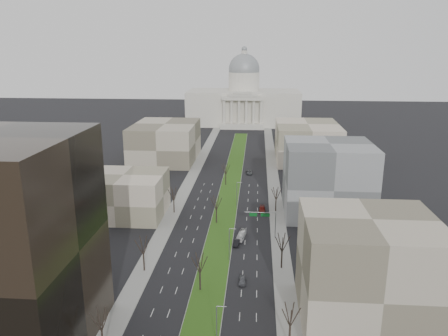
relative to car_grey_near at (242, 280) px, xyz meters
The scene contains 28 objects.
ground 76.37m from the car_grey_near, 95.68° to the left, with size 600.00×600.00×0.00m, color black.
median 75.36m from the car_grey_near, 95.75° to the left, with size 8.00×222.03×0.20m.
sidewalk_left 56.82m from the car_grey_near, 116.17° to the left, with size 5.00×330.00×0.15m, color gray.
sidewalk_right 51.95m from the car_grey_near, 78.96° to the left, with size 5.00×330.00×0.15m, color gray.
capitol 226.24m from the car_grey_near, 91.92° to the left, with size 80.00×46.00×55.00m.
building_beige_left 58.00m from the car_grey_near, 134.69° to the left, with size 26.00×22.00×14.00m, color gray.
building_tan_right 29.96m from the car_grey_near, 25.27° to the right, with size 26.00×24.00×22.00m, color #776F5B.
building_grey_right 55.94m from the car_grey_near, 61.14° to the left, with size 28.00×26.00×24.00m, color slate.
building_far_left 123.83m from the car_grey_near, 110.15° to the left, with size 30.00×40.00×18.00m, color #776F5B.
building_far_right 124.34m from the car_grey_near, 77.22° to the left, with size 30.00×40.00×18.00m, color gray.
tree_left_near 36.39m from the car_grey_near, 133.58° to the right, with size 5.10×5.10×9.18m.
tree_left_mid 25.85m from the car_grey_near, behind, with size 5.40×5.40×9.72m.
tree_left_far 50.85m from the car_grey_near, 119.37° to the left, with size 5.28×5.28×9.50m.
tree_right_near 24.76m from the car_grey_near, 66.34° to the right, with size 5.16×5.16×9.29m.
tree_right_mid 14.08m from the car_grey_near, 39.64° to the left, with size 5.52×5.52×9.94m.
tree_right_far 49.29m from the car_grey_near, 78.64° to the left, with size 5.04×5.04×9.07m.
tree_median_a 12.12m from the car_grey_near, 157.23° to the right, with size 5.40×5.40×9.72m.
tree_median_b 37.76m from the car_grey_near, 104.87° to the left, with size 5.40×5.40×9.72m.
tree_median_c 76.85m from the car_grey_near, 97.17° to the left, with size 5.40×5.40×9.72m.
streetlamp_median_a 24.65m from the car_grey_near, 98.98° to the right, with size 1.90×0.20×9.16m.
streetlamp_median_b 12.32m from the car_grey_near, 109.05° to the left, with size 1.90×0.20×9.16m.
streetlamp_median_c 51.29m from the car_grey_near, 94.26° to the left, with size 1.90×0.20×9.16m.
mast_arm_signs 27.22m from the car_grey_near, 77.15° to the left, with size 9.12×0.24×8.09m.
car_grey_near is the anchor object (origin of this frame).
car_black 20.67m from the car_grey_near, 96.54° to the left, with size 1.56×4.48×1.47m, color black.
car_red 47.95m from the car_grey_near, 83.98° to the left, with size 2.09×5.13×1.49m, color maroon.
car_grey_far 93.29m from the car_grey_near, 90.29° to the left, with size 2.49×5.40×1.50m, color #45494C.
box_van 25.12m from the car_grey_near, 92.76° to the left, with size 1.67×7.13×1.99m, color white.
Camera 1 is at (10.41, -48.79, 54.13)m, focal length 35.00 mm.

